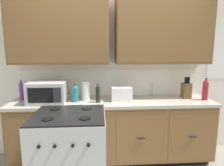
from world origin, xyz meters
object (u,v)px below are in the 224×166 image
at_px(bottle_violet, 21,90).
at_px(bottle_teal, 75,93).
at_px(stove_range, 70,155).
at_px(paper_towel_roll, 86,91).
at_px(bottle_dark, 98,93).
at_px(microwave, 48,92).
at_px(bottle_red, 205,89).
at_px(toaster, 121,94).
at_px(knife_block, 186,90).

distance_m(bottle_violet, bottle_teal, 0.78).
relative_size(stove_range, bottle_teal, 3.90).
height_order(paper_towel_roll, bottle_dark, paper_towel_roll).
bearing_deg(microwave, paper_towel_roll, 10.49).
bearing_deg(paper_towel_roll, bottle_teal, -149.49).
distance_m(bottle_teal, bottle_red, 1.80).
bearing_deg(bottle_violet, stove_range, -43.74).
xyz_separation_m(paper_towel_roll, bottle_violet, (-0.90, 0.06, 0.01)).
xyz_separation_m(bottle_dark, bottle_teal, (-0.31, 0.05, -0.00)).
xyz_separation_m(bottle_dark, bottle_red, (1.50, 0.03, 0.03)).
height_order(toaster, knife_block, knife_block).
bearing_deg(bottle_teal, stove_range, -89.81).
relative_size(stove_range, knife_block, 3.06).
distance_m(knife_block, bottle_dark, 1.29).
bearing_deg(bottle_red, microwave, 179.72).
bearing_deg(stove_range, bottle_violet, 136.26).
bearing_deg(bottle_dark, stove_range, -119.57).
distance_m(knife_block, bottle_teal, 1.59).
relative_size(stove_range, toaster, 3.39).
distance_m(stove_range, bottle_violet, 1.20).
distance_m(microwave, bottle_dark, 0.67).
relative_size(microwave, paper_towel_roll, 1.85).
height_order(microwave, bottle_teal, microwave).
bearing_deg(bottle_red, bottle_violet, 176.31).
xyz_separation_m(toaster, bottle_dark, (-0.32, -0.06, 0.03)).
bearing_deg(toaster, bottle_teal, -178.87).
bearing_deg(toaster, bottle_violet, 174.59).
height_order(paper_towel_roll, bottle_violet, bottle_violet).
height_order(microwave, bottle_violet, bottle_violet).
distance_m(paper_towel_roll, bottle_violet, 0.90).
relative_size(bottle_dark, bottle_red, 0.82).
relative_size(toaster, bottle_red, 0.91).
bearing_deg(knife_block, bottle_red, -30.28).
bearing_deg(bottle_dark, bottle_violet, 169.64).
bearing_deg(knife_block, bottle_violet, 179.03).
distance_m(stove_range, bottle_teal, 0.81).
relative_size(toaster, knife_block, 0.90).
distance_m(knife_block, paper_towel_roll, 1.45).
xyz_separation_m(microwave, bottle_red, (2.17, -0.01, 0.01)).
distance_m(microwave, toaster, 0.99).
height_order(microwave, bottle_dark, microwave).
relative_size(microwave, bottle_teal, 1.97).
xyz_separation_m(knife_block, bottle_red, (0.22, -0.13, 0.04)).
bearing_deg(knife_block, paper_towel_roll, -179.11).
relative_size(microwave, bottle_dark, 1.90).
xyz_separation_m(knife_block, paper_towel_roll, (-1.45, -0.02, 0.01)).
height_order(stove_range, bottle_teal, bottle_teal).
relative_size(toaster, bottle_violet, 0.98).
bearing_deg(bottle_teal, paper_towel_roll, 30.51).
distance_m(bottle_violet, bottle_dark, 1.08).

